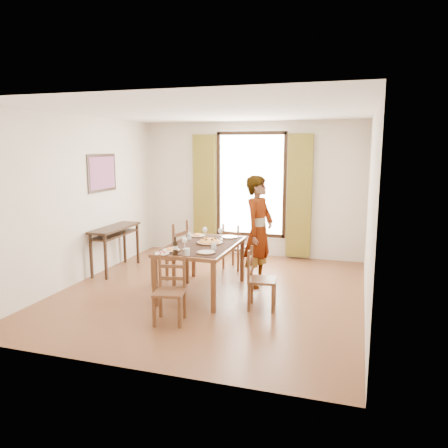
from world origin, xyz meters
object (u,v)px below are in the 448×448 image
(dining_table, at_px, (202,249))
(pasta_platter, at_px, (209,240))
(console_table, at_px, (115,233))
(man, at_px, (259,231))

(dining_table, height_order, pasta_platter, pasta_platter)
(console_table, distance_m, pasta_platter, 2.09)
(dining_table, height_order, man, man)
(dining_table, distance_m, man, 0.97)
(man, distance_m, pasta_platter, 0.83)
(pasta_platter, bearing_deg, dining_table, -138.34)
(dining_table, relative_size, man, 0.91)
(dining_table, bearing_deg, man, 39.67)
(console_table, height_order, dining_table, console_table)
(man, xyz_separation_m, pasta_platter, (-0.64, -0.53, -0.08))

